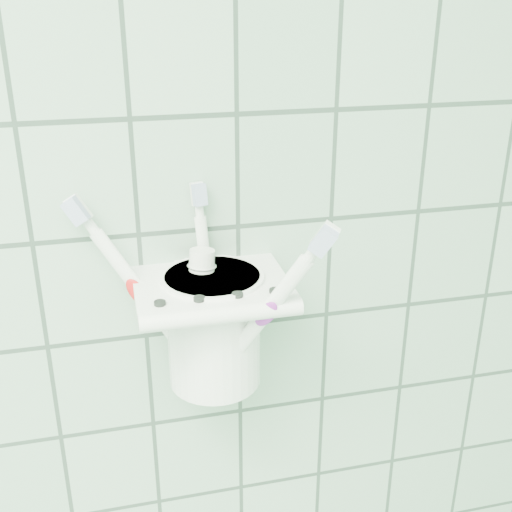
{
  "coord_description": "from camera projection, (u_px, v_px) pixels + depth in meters",
  "views": [
    {
      "loc": [
        0.55,
        0.63,
        1.58
      ],
      "look_at": [
        0.66,
        1.1,
        1.37
      ],
      "focal_mm": 45.0,
      "sensor_mm": 36.0,
      "label": 1
    }
  ],
  "objects": [
    {
      "name": "holder_bracket",
      "position": [
        211.0,
        290.0,
        0.59
      ],
      "size": [
        0.14,
        0.11,
        0.04
      ],
      "color": "white",
      "rests_on": "wall_back"
    },
    {
      "name": "toothbrush_blue",
      "position": [
        214.0,
        279.0,
        0.61
      ],
      "size": [
        0.02,
        0.03,
        0.18
      ],
      "rotation": [
        -0.12,
        -0.03,
        0.22
      ],
      "color": "white",
      "rests_on": "cup"
    },
    {
      "name": "toothpaste_tube",
      "position": [
        196.0,
        307.0,
        0.6
      ],
      "size": [
        0.04,
        0.03,
        0.13
      ],
      "rotation": [
        -0.05,
        0.09,
        0.26
      ],
      "color": "silver",
      "rests_on": "cup"
    },
    {
      "name": "toothbrush_orange",
      "position": [
        210.0,
        282.0,
        0.57
      ],
      "size": [
        0.09,
        0.08,
        0.2
      ],
      "rotation": [
        0.15,
        0.55,
        -0.42
      ],
      "color": "white",
      "rests_on": "cup"
    },
    {
      "name": "toothbrush_pink",
      "position": [
        202.0,
        278.0,
        0.58
      ],
      "size": [
        0.1,
        0.05,
        0.2
      ],
      "rotation": [
        -0.05,
        -0.57,
        -0.26
      ],
      "color": "white",
      "rests_on": "cup"
    },
    {
      "name": "cup",
      "position": [
        214.0,
        325.0,
        0.61
      ],
      "size": [
        0.1,
        0.1,
        0.11
      ],
      "color": "white",
      "rests_on": "holder_bracket"
    }
  ]
}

